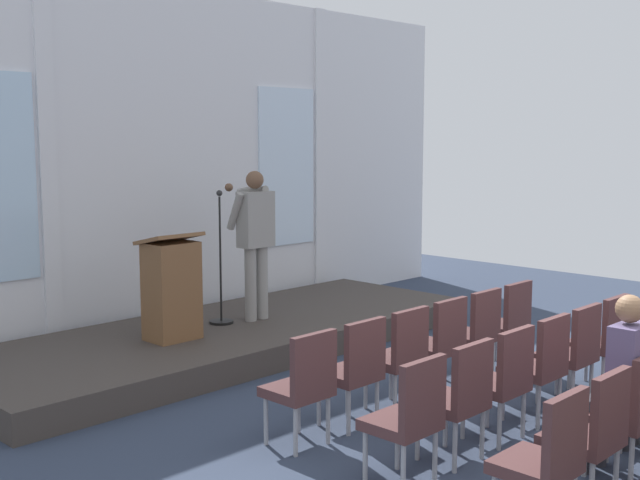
# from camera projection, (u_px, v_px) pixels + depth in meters

# --- Properties ---
(ground_plane) EXTENTS (15.23, 15.23, 0.00)m
(ground_plane) POSITION_uv_depth(u_px,v_px,m) (596.00, 452.00, 6.24)
(ground_plane) COLOR #2D384C
(rear_partition) EXTENTS (10.85, 0.14, 4.30)m
(rear_partition) POSITION_uv_depth(u_px,v_px,m) (158.00, 161.00, 10.03)
(rear_partition) COLOR silver
(rear_partition) RESTS_ON ground
(stage_platform) EXTENTS (6.28, 2.23, 0.28)m
(stage_platform) POSITION_uv_depth(u_px,v_px,m) (231.00, 336.00, 9.30)
(stage_platform) COLOR #3F3833
(stage_platform) RESTS_ON ground
(speaker) EXTENTS (0.52, 0.69, 1.77)m
(speaker) POSITION_uv_depth(u_px,v_px,m) (255.00, 234.00, 9.42)
(speaker) COLOR gray
(speaker) RESTS_ON stage_platform
(mic_stand) EXTENTS (0.28, 0.28, 1.56)m
(mic_stand) POSITION_uv_depth(u_px,v_px,m) (221.00, 295.00, 9.31)
(mic_stand) COLOR black
(mic_stand) RESTS_ON stage_platform
(lectern) EXTENTS (0.60, 0.48, 1.16)m
(lectern) POSITION_uv_depth(u_px,v_px,m) (172.00, 288.00, 8.54)
(lectern) COLOR brown
(lectern) RESTS_ON stage_platform
(chair_r0_c0) EXTENTS (0.46, 0.44, 0.94)m
(chair_r0_c0) POSITION_uv_depth(u_px,v_px,m) (304.00, 381.00, 6.28)
(chair_r0_c0) COLOR #99999E
(chair_r0_c0) RESTS_ON ground
(chair_r0_c1) EXTENTS (0.46, 0.44, 0.94)m
(chair_r0_c1) POSITION_uv_depth(u_px,v_px,m) (355.00, 366.00, 6.71)
(chair_r0_c1) COLOR #99999E
(chair_r0_c1) RESTS_ON ground
(chair_r0_c2) EXTENTS (0.46, 0.44, 0.94)m
(chair_r0_c2) POSITION_uv_depth(u_px,v_px,m) (400.00, 352.00, 7.14)
(chair_r0_c2) COLOR #99999E
(chair_r0_c2) RESTS_ON ground
(chair_r0_c3) EXTENTS (0.46, 0.44, 0.94)m
(chair_r0_c3) POSITION_uv_depth(u_px,v_px,m) (440.00, 340.00, 7.57)
(chair_r0_c3) COLOR #99999E
(chair_r0_c3) RESTS_ON ground
(chair_r0_c4) EXTENTS (0.46, 0.44, 0.94)m
(chair_r0_c4) POSITION_uv_depth(u_px,v_px,m) (476.00, 329.00, 8.00)
(chair_r0_c4) COLOR #99999E
(chair_r0_c4) RESTS_ON ground
(chair_r0_c5) EXTENTS (0.46, 0.44, 0.94)m
(chair_r0_c5) POSITION_uv_depth(u_px,v_px,m) (508.00, 319.00, 8.42)
(chair_r0_c5) COLOR #99999E
(chair_r0_c5) RESTS_ON ground
(chair_r1_c0) EXTENTS (0.46, 0.44, 0.94)m
(chair_r1_c0) POSITION_uv_depth(u_px,v_px,m) (410.00, 413.00, 5.56)
(chair_r1_c0) COLOR #99999E
(chair_r1_c0) RESTS_ON ground
(chair_r1_c1) EXTENTS (0.46, 0.44, 0.94)m
(chair_r1_c1) POSITION_uv_depth(u_px,v_px,m) (459.00, 394.00, 5.99)
(chair_r1_c1) COLOR #99999E
(chair_r1_c1) RESTS_ON ground
(chair_r1_c2) EXTENTS (0.46, 0.44, 0.94)m
(chair_r1_c2) POSITION_uv_depth(u_px,v_px,m) (503.00, 377.00, 6.41)
(chair_r1_c2) COLOR #99999E
(chair_r1_c2) RESTS_ON ground
(chair_r1_c3) EXTENTS (0.46, 0.44, 0.94)m
(chair_r1_c3) POSITION_uv_depth(u_px,v_px,m) (541.00, 362.00, 6.84)
(chair_r1_c3) COLOR #99999E
(chair_r1_c3) RESTS_ON ground
(chair_r1_c4) EXTENTS (0.46, 0.44, 0.94)m
(chair_r1_c4) POSITION_uv_depth(u_px,v_px,m) (574.00, 348.00, 7.27)
(chair_r1_c4) COLOR #99999E
(chair_r1_c4) RESTS_ON ground
(chair_r1_c5) EXTENTS (0.46, 0.44, 0.94)m
(chair_r1_c5) POSITION_uv_depth(u_px,v_px,m) (604.00, 337.00, 7.70)
(chair_r1_c5) COLOR #99999E
(chair_r1_c5) RESTS_ON ground
(chair_r2_c0) EXTENTS (0.46, 0.44, 0.94)m
(chair_r2_c0) POSITION_uv_depth(u_px,v_px,m) (547.00, 455.00, 4.83)
(chair_r2_c0) COLOR #99999E
(chair_r2_c0) RESTS_ON ground
(chair_r2_c1) EXTENTS (0.46, 0.44, 0.94)m
(chair_r2_c1) POSITION_uv_depth(u_px,v_px,m) (593.00, 429.00, 5.26)
(chair_r2_c1) COLOR #99999E
(chair_r2_c1) RESTS_ON ground
(chair_r2_c2) EXTENTS (0.46, 0.44, 0.94)m
(chair_r2_c2) POSITION_uv_depth(u_px,v_px,m) (632.00, 407.00, 5.69)
(chair_r2_c2) COLOR #99999E
(chair_r2_c2) RESTS_ON ground
(audience_r2_c2) EXTENTS (0.36, 0.39, 1.34)m
(audience_r2_c2) POSITION_uv_depth(u_px,v_px,m) (622.00, 376.00, 5.72)
(audience_r2_c2) COLOR #2D2D33
(audience_r2_c2) RESTS_ON ground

